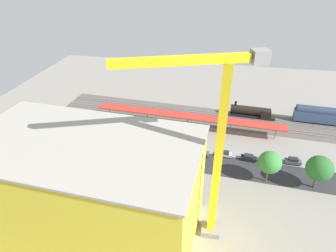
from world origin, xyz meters
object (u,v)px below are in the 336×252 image
street_tree_2 (177,155)px  street_tree_4 (320,168)px  parked_car_2 (248,158)px  parked_car_1 (271,159)px  parked_car_0 (293,161)px  locomotive (252,112)px  street_tree_3 (132,151)px  passenger_coach (324,115)px  parked_car_4 (201,153)px  box_truck_2 (64,165)px  street_tree_1 (163,152)px  parked_car_3 (225,154)px  platform_canopy_near (188,116)px  tower_crane (212,146)px  traffic_light (111,149)px  street_tree_0 (270,162)px  box_truck_0 (130,174)px  construction_building (89,189)px

street_tree_2 → street_tree_4: street_tree_4 is taller
parked_car_2 → street_tree_2: 20.65m
parked_car_1 → parked_car_2: size_ratio=1.05×
parked_car_0 → street_tree_2: (30.09, 8.60, 4.20)m
locomotive → street_tree_3: size_ratio=2.15×
passenger_coach → parked_car_4: (37.99, 25.74, -2.25)m
box_truck_2 → street_tree_1: (-25.15, -4.44, 4.28)m
parked_car_3 → street_tree_4: size_ratio=0.47×
locomotive → passenger_coach: size_ratio=0.81×
parked_car_0 → platform_canopy_near: bearing=-24.4°
platform_canopy_near → tower_crane: (-8.88, 40.44, 16.99)m
parked_car_1 → locomotive: bearing=-82.0°
box_truck_2 → traffic_light: size_ratio=1.56×
street_tree_3 → traffic_light: street_tree_3 is taller
parked_car_1 → parked_car_2: 5.79m
passenger_coach → street_tree_0: (21.21, 33.29, 2.71)m
box_truck_2 → street_tree_1: size_ratio=1.17×
parked_car_2 → box_truck_0: (29.17, 13.76, 1.07)m
traffic_light → platform_canopy_near: bearing=-127.8°
construction_building → box_truck_0: 17.58m
street_tree_3 → box_truck_2: bearing=16.5°
parked_car_1 → street_tree_2: bearing=18.9°
locomotive → construction_building: construction_building is taller
street_tree_3 → street_tree_0: bearing=-179.2°
street_tree_2 → street_tree_3: bearing=1.9°
parked_car_2 → street_tree_0: bearing=116.1°
parked_car_0 → parked_car_4: bearing=2.2°
platform_canopy_near → traffic_light: traffic_light is taller
parked_car_4 → street_tree_3: street_tree_3 is taller
platform_canopy_near → construction_building: construction_building is taller
street_tree_1 → street_tree_2: size_ratio=1.09×
street_tree_4 → parked_car_0: bearing=-68.5°
tower_crane → street_tree_4: bearing=-143.8°
parked_car_3 → parked_car_0: bearing=-179.8°
street_tree_4 → traffic_light: size_ratio=1.35×
locomotive → tower_crane: tower_crane is taller
traffic_light → box_truck_2: bearing=26.2°
parked_car_0 → street_tree_3: 42.81m
construction_building → box_truck_0: (-2.71, -15.21, -8.40)m
parked_car_2 → street_tree_2: (18.53, 8.04, 4.30)m
parked_car_4 → street_tree_0: 19.06m
tower_crane → street_tree_1: size_ratio=4.20×
parked_car_0 → street_tree_4: 10.47m
traffic_light → street_tree_3: bearing=175.8°
locomotive → construction_building: bearing=57.9°
street_tree_0 → street_tree_2: street_tree_0 is taller
construction_building → box_truck_0: bearing=-96.4°
parked_car_4 → tower_crane: (-3.08, 25.75, 20.24)m
street_tree_2 → tower_crane: bearing=115.7°
street_tree_0 → street_tree_2: bearing=0.3°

